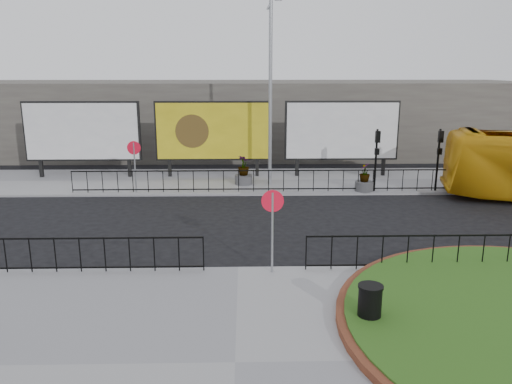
{
  "coord_description": "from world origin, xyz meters",
  "views": [
    {
      "loc": [
        0.22,
        -13.99,
        5.92
      ],
      "look_at": [
        0.58,
        1.79,
        1.99
      ],
      "focal_mm": 35.0,
      "sensor_mm": 36.0,
      "label": 1
    }
  ],
  "objects_px": {
    "lamp_post": "(270,91)",
    "planter_b": "(244,173)",
    "billboard_mid": "(213,131)",
    "litter_bin": "(370,305)",
    "planter_c": "(364,181)"
  },
  "relations": [
    {
      "from": "lamp_post",
      "to": "planter_b",
      "type": "bearing_deg",
      "value": -180.0
    },
    {
      "from": "billboard_mid",
      "to": "lamp_post",
      "type": "distance_m",
      "value": 4.23
    },
    {
      "from": "planter_b",
      "to": "lamp_post",
      "type": "bearing_deg",
      "value": 0.0
    },
    {
      "from": "litter_bin",
      "to": "billboard_mid",
      "type": "bearing_deg",
      "value": 105.58
    },
    {
      "from": "billboard_mid",
      "to": "litter_bin",
      "type": "xyz_separation_m",
      "value": [
        4.59,
        -16.47,
        -1.99
      ]
    },
    {
      "from": "billboard_mid",
      "to": "planter_b",
      "type": "distance_m",
      "value": 3.2
    },
    {
      "from": "billboard_mid",
      "to": "lamp_post",
      "type": "xyz_separation_m",
      "value": [
        3.01,
        -1.97,
        2.23
      ]
    },
    {
      "from": "billboard_mid",
      "to": "planter_b",
      "type": "xyz_separation_m",
      "value": [
        1.66,
        -1.97,
        -1.9
      ]
    },
    {
      "from": "planter_c",
      "to": "billboard_mid",
      "type": "bearing_deg",
      "value": 154.53
    },
    {
      "from": "billboard_mid",
      "to": "litter_bin",
      "type": "distance_m",
      "value": 17.22
    },
    {
      "from": "lamp_post",
      "to": "billboard_mid",
      "type": "bearing_deg",
      "value": 146.75
    },
    {
      "from": "planter_c",
      "to": "litter_bin",
      "type": "bearing_deg",
      "value": -102.71
    },
    {
      "from": "litter_bin",
      "to": "planter_b",
      "type": "distance_m",
      "value": 14.79
    },
    {
      "from": "billboard_mid",
      "to": "litter_bin",
      "type": "relative_size",
      "value": 6.4
    },
    {
      "from": "planter_b",
      "to": "planter_c",
      "type": "distance_m",
      "value": 6.06
    }
  ]
}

